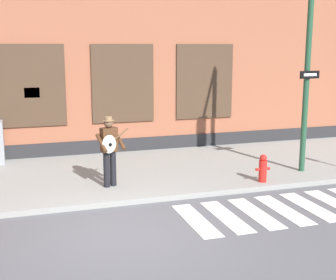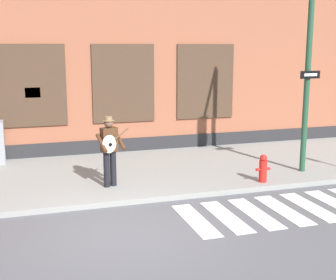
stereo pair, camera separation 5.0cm
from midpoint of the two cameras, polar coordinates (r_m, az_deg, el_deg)
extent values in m
plane|color=#56565B|center=(8.94, -5.05, -11.38)|extent=(160.00, 160.00, 0.00)
cube|color=gray|center=(12.62, -8.98, -4.35)|extent=(28.00, 4.79, 0.13)
cube|color=#99563D|center=(16.53, -11.81, 13.90)|extent=(28.00, 4.00, 8.50)
cube|color=#28282B|center=(14.85, -10.39, -1.17)|extent=(28.00, 0.04, 0.55)
cube|color=#473323|center=(14.44, -16.12, 6.37)|extent=(1.97, 0.06, 2.43)
cube|color=black|center=(14.43, -16.12, 6.37)|extent=(1.85, 0.03, 2.31)
cube|color=#473323|center=(14.77, -5.34, 6.87)|extent=(1.97, 0.06, 2.43)
cube|color=black|center=(14.76, -5.33, 6.87)|extent=(1.85, 0.03, 2.31)
cube|color=#473323|center=(15.58, 4.67, 7.11)|extent=(1.97, 0.06, 2.43)
cube|color=black|center=(15.57, 4.68, 7.11)|extent=(1.85, 0.03, 2.31)
cube|color=yellow|center=(14.44, -16.07, 5.58)|extent=(0.44, 0.02, 0.30)
cube|color=silver|center=(9.59, 3.52, -9.72)|extent=(0.42, 1.90, 0.01)
cube|color=silver|center=(9.83, 7.21, -9.24)|extent=(0.42, 1.90, 0.01)
cube|color=silver|center=(10.12, 10.70, -8.75)|extent=(0.42, 1.90, 0.01)
cube|color=silver|center=(10.44, 13.98, -8.26)|extent=(0.42, 1.90, 0.01)
cube|color=silver|center=(10.79, 17.05, -7.78)|extent=(0.42, 1.90, 0.01)
cube|color=silver|center=(11.17, 19.91, -7.31)|extent=(0.42, 1.90, 0.01)
cylinder|color=black|center=(11.38, -6.57, -3.45)|extent=(0.15, 0.15, 0.86)
cylinder|color=black|center=(11.29, -7.36, -3.59)|extent=(0.15, 0.15, 0.86)
cube|color=#4C2D19|center=(11.18, -7.07, 0.05)|extent=(0.42, 0.31, 0.58)
sphere|color=brown|center=(11.11, -7.12, 2.07)|extent=(0.22, 0.22, 0.22)
cylinder|color=olive|center=(11.10, -7.13, 2.38)|extent=(0.28, 0.28, 0.02)
cylinder|color=olive|center=(11.09, -7.14, 2.63)|extent=(0.18, 0.18, 0.09)
cylinder|color=#4C2D19|center=(11.20, -5.74, -0.11)|extent=(0.21, 0.52, 0.39)
cylinder|color=#4C2D19|center=(11.00, -7.98, -0.37)|extent=(0.21, 0.52, 0.39)
ellipsoid|color=silver|center=(11.00, -7.04, -0.52)|extent=(0.38, 0.21, 0.44)
cylinder|color=black|center=(10.95, -6.91, -0.57)|extent=(0.09, 0.03, 0.09)
cylinder|color=brown|center=(11.06, -5.80, 0.52)|extent=(0.47, 0.15, 0.34)
cylinder|color=#234C33|center=(12.83, 16.78, 8.25)|extent=(0.15, 0.15, 5.46)
cube|color=black|center=(12.75, 17.06, 7.62)|extent=(0.60, 0.08, 0.20)
cube|color=white|center=(12.73, 17.11, 7.61)|extent=(0.40, 0.04, 0.07)
cylinder|color=red|center=(11.88, 11.62, -3.75)|extent=(0.20, 0.20, 0.55)
sphere|color=red|center=(11.79, 11.68, -2.18)|extent=(0.18, 0.18, 0.18)
cylinder|color=red|center=(11.80, 11.03, -3.55)|extent=(0.10, 0.07, 0.07)
cylinder|color=red|center=(11.93, 12.22, -3.43)|extent=(0.10, 0.07, 0.07)
camera|label=1|loc=(0.03, -89.87, 0.03)|focal=50.00mm
camera|label=2|loc=(0.03, 90.13, -0.03)|focal=50.00mm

